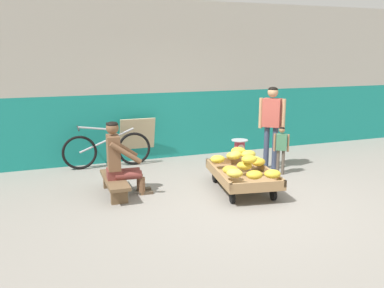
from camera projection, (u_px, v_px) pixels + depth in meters
The scene contains 13 objects.
ground_plane at pixel (244, 204), 5.94m from camera, with size 80.00×80.00×0.00m, color gray.
back_wall at pixel (175, 81), 8.45m from camera, with size 16.00×0.30×3.14m.
banana_cart at pixel (242, 176), 6.47m from camera, with size 1.06×1.56×0.36m.
banana_pile at pixel (244, 162), 6.41m from camera, with size 0.94×1.44×0.27m.
low_bench at pixel (115, 182), 6.28m from camera, with size 0.32×1.11×0.27m.
vendor_seated at pixel (120, 159), 6.22m from camera, with size 0.70×0.51×1.14m.
plastic_crate at pixel (239, 163), 7.54m from camera, with size 0.36×0.28×0.30m.
weighing_scale at pixel (240, 147), 7.48m from camera, with size 0.30×0.30×0.29m.
bicycle_near_left at pixel (107, 149), 7.79m from camera, with size 1.66×0.48×0.86m.
sign_board at pixel (137, 140), 8.23m from camera, with size 0.70×0.25×0.88m.
customer_adult at pixel (272, 118), 7.56m from camera, with size 0.37×0.37×1.53m.
customer_child at pixel (281, 145), 7.27m from camera, with size 0.24×0.19×0.86m.
shopping_bag at pixel (245, 169), 7.26m from camera, with size 0.18×0.12×0.24m, color green.
Camera 1 is at (-2.68, -4.99, 2.13)m, focal length 38.57 mm.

